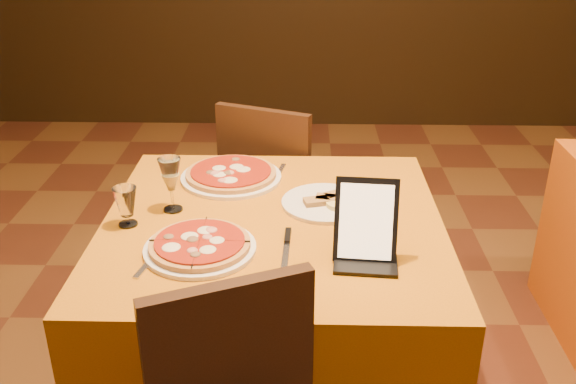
{
  "coord_description": "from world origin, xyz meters",
  "views": [
    {
      "loc": [
        -0.21,
        -1.43,
        1.72
      ],
      "look_at": [
        -0.25,
        0.39,
        0.86
      ],
      "focal_mm": 40.0,
      "sensor_mm": 36.0,
      "label": 1
    }
  ],
  "objects_px": {
    "pizza_near": "(200,246)",
    "pizza_far": "(231,175)",
    "wine_glass": "(171,184)",
    "water_glass": "(126,207)",
    "chair_main_far": "(282,192)",
    "tablet": "(366,220)",
    "main_table": "(274,314)"
  },
  "relations": [
    {
      "from": "pizza_near",
      "to": "pizza_far",
      "type": "height_order",
      "value": "same"
    },
    {
      "from": "wine_glass",
      "to": "water_glass",
      "type": "height_order",
      "value": "wine_glass"
    },
    {
      "from": "chair_main_far",
      "to": "tablet",
      "type": "relative_size",
      "value": 3.73
    },
    {
      "from": "wine_glass",
      "to": "water_glass",
      "type": "relative_size",
      "value": 1.46
    },
    {
      "from": "chair_main_far",
      "to": "water_glass",
      "type": "height_order",
      "value": "chair_main_far"
    },
    {
      "from": "chair_main_far",
      "to": "pizza_near",
      "type": "bearing_deg",
      "value": 100.68
    },
    {
      "from": "pizza_near",
      "to": "pizza_far",
      "type": "relative_size",
      "value": 0.9
    },
    {
      "from": "main_table",
      "to": "pizza_near",
      "type": "bearing_deg",
      "value": -135.75
    },
    {
      "from": "main_table",
      "to": "pizza_far",
      "type": "bearing_deg",
      "value": 117.83
    },
    {
      "from": "chair_main_far",
      "to": "pizza_near",
      "type": "relative_size",
      "value": 2.72
    },
    {
      "from": "main_table",
      "to": "pizza_far",
      "type": "height_order",
      "value": "pizza_far"
    },
    {
      "from": "chair_main_far",
      "to": "water_glass",
      "type": "bearing_deg",
      "value": 84.41
    },
    {
      "from": "main_table",
      "to": "tablet",
      "type": "relative_size",
      "value": 4.51
    },
    {
      "from": "pizza_near",
      "to": "tablet",
      "type": "xyz_separation_m",
      "value": [
        0.48,
        -0.02,
        0.1
      ]
    },
    {
      "from": "chair_main_far",
      "to": "pizza_near",
      "type": "height_order",
      "value": "chair_main_far"
    },
    {
      "from": "main_table",
      "to": "pizza_near",
      "type": "distance_m",
      "value": 0.49
    },
    {
      "from": "water_glass",
      "to": "tablet",
      "type": "distance_m",
      "value": 0.76
    },
    {
      "from": "main_table",
      "to": "water_glass",
      "type": "xyz_separation_m",
      "value": [
        -0.46,
        -0.05,
        0.44
      ]
    },
    {
      "from": "main_table",
      "to": "water_glass",
      "type": "distance_m",
      "value": 0.64
    },
    {
      "from": "chair_main_far",
      "to": "pizza_far",
      "type": "xyz_separation_m",
      "value": [
        -0.17,
        -0.52,
        0.31
      ]
    },
    {
      "from": "water_glass",
      "to": "pizza_far",
      "type": "bearing_deg",
      "value": 51.35
    },
    {
      "from": "wine_glass",
      "to": "tablet",
      "type": "bearing_deg",
      "value": -24.92
    },
    {
      "from": "pizza_near",
      "to": "water_glass",
      "type": "distance_m",
      "value": 0.3
    },
    {
      "from": "chair_main_far",
      "to": "pizza_far",
      "type": "height_order",
      "value": "chair_main_far"
    },
    {
      "from": "chair_main_far",
      "to": "wine_glass",
      "type": "bearing_deg",
      "value": 88.5
    },
    {
      "from": "tablet",
      "to": "wine_glass",
      "type": "bearing_deg",
      "value": 160.32
    },
    {
      "from": "main_table",
      "to": "chair_main_far",
      "type": "xyz_separation_m",
      "value": [
        -0.0,
        0.84,
        0.08
      ]
    },
    {
      "from": "main_table",
      "to": "tablet",
      "type": "bearing_deg",
      "value": -38.91
    },
    {
      "from": "tablet",
      "to": "chair_main_far",
      "type": "bearing_deg",
      "value": 109.86
    },
    {
      "from": "chair_main_far",
      "to": "pizza_far",
      "type": "relative_size",
      "value": 2.45
    },
    {
      "from": "pizza_near",
      "to": "wine_glass",
      "type": "height_order",
      "value": "wine_glass"
    },
    {
      "from": "chair_main_far",
      "to": "wine_glass",
      "type": "relative_size",
      "value": 4.79
    }
  ]
}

